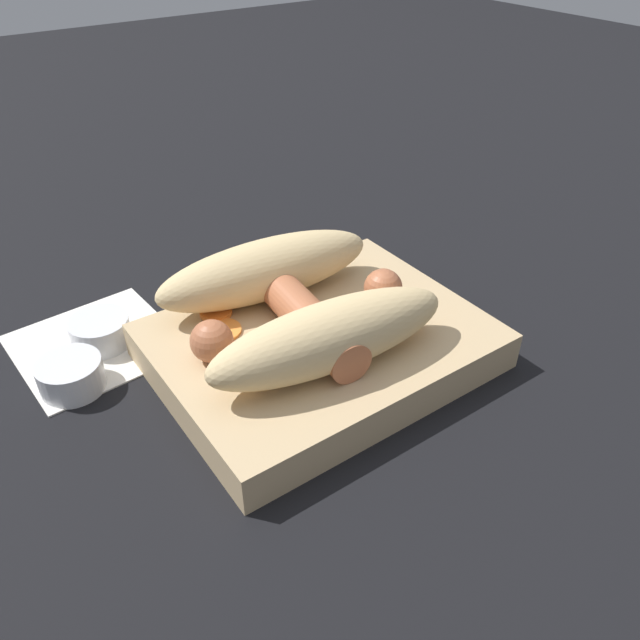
# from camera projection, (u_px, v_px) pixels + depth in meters

# --- Properties ---
(ground_plane) EXTENTS (3.00, 3.00, 0.00)m
(ground_plane) POSITION_uv_depth(u_px,v_px,m) (320.00, 361.00, 0.52)
(ground_plane) COLOR black
(food_tray) EXTENTS (0.26, 0.20, 0.03)m
(food_tray) POSITION_uv_depth(u_px,v_px,m) (320.00, 346.00, 0.51)
(food_tray) COLOR tan
(food_tray) RESTS_ON ground_plane
(bread_roll) EXTENTS (0.21, 0.18, 0.05)m
(bread_roll) POSITION_uv_depth(u_px,v_px,m) (296.00, 300.00, 0.49)
(bread_roll) COLOR #DBBC84
(bread_roll) RESTS_ON food_tray
(sausage) EXTENTS (0.18, 0.15, 0.03)m
(sausage) POSITION_uv_depth(u_px,v_px,m) (302.00, 312.00, 0.49)
(sausage) COLOR #B26642
(sausage) RESTS_ON food_tray
(pickled_veggies) EXTENTS (0.05, 0.06, 0.00)m
(pickled_veggies) POSITION_uv_depth(u_px,v_px,m) (219.00, 320.00, 0.51)
(pickled_veggies) COLOR orange
(pickled_veggies) RESTS_ON food_tray
(napkin) EXTENTS (0.13, 0.13, 0.00)m
(napkin) POSITION_uv_depth(u_px,v_px,m) (95.00, 344.00, 0.54)
(napkin) COLOR white
(napkin) RESTS_ON ground_plane
(condiment_cup_near) EXTENTS (0.05, 0.05, 0.03)m
(condiment_cup_near) POSITION_uv_depth(u_px,v_px,m) (101.00, 333.00, 0.53)
(condiment_cup_near) COLOR silver
(condiment_cup_near) RESTS_ON ground_plane
(condiment_cup_far) EXTENTS (0.05, 0.05, 0.03)m
(condiment_cup_far) POSITION_uv_depth(u_px,v_px,m) (71.00, 377.00, 0.49)
(condiment_cup_far) COLOR silver
(condiment_cup_far) RESTS_ON ground_plane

